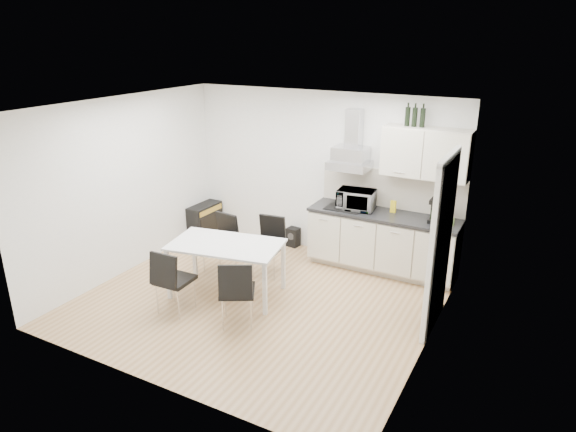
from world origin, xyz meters
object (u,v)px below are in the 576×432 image
object	(u,v)px
chair_near_left	(175,281)
chair_far_left	(219,244)
floor_speaker	(293,237)
kitchenette	(387,219)
chair_near_right	(237,292)
chair_far_right	(268,247)
guitar_amp	(205,220)
dining_table	(226,249)

from	to	relation	value
chair_near_left	chair_far_left	bearing A→B (deg)	96.92
chair_far_left	floor_speaker	size ratio (longest dim) A/B	2.72
kitchenette	chair_near_right	bearing A→B (deg)	-115.60
chair_far_left	chair_far_right	xyz separation A→B (m)	(0.70, 0.24, 0.00)
guitar_amp	floor_speaker	size ratio (longest dim) A/B	2.11
chair_near_left	chair_near_right	distance (m)	0.88
kitchenette	chair_far_right	world-z (taller)	kitchenette
chair_near_left	kitchenette	bearing A→B (deg)	49.21
chair_far_left	floor_speaker	world-z (taller)	chair_far_left
dining_table	floor_speaker	world-z (taller)	dining_table
dining_table	chair_near_left	bearing A→B (deg)	-124.12
chair_near_right	guitar_amp	bearing A→B (deg)	104.98
chair_far_left	chair_far_right	size ratio (longest dim) A/B	1.00
chair_near_right	floor_speaker	distance (m)	2.57
chair_far_right	dining_table	bearing A→B (deg)	68.64
dining_table	chair_near_right	xyz separation A→B (m)	(0.56, -0.58, -0.23)
dining_table	chair_near_left	xyz separation A→B (m)	(-0.31, -0.71, -0.23)
chair_near_left	floor_speaker	world-z (taller)	chair_near_left
guitar_amp	floor_speaker	world-z (taller)	guitar_amp
kitchenette	chair_near_left	size ratio (longest dim) A/B	2.86
chair_near_left	chair_near_right	bearing A→B (deg)	6.53
chair_far_right	floor_speaker	xyz separation A→B (m)	(-0.17, 1.14, -0.28)
chair_far_right	chair_far_left	bearing A→B (deg)	12.03
chair_far_left	floor_speaker	distance (m)	1.51
chair_near_right	chair_far_right	bearing A→B (deg)	75.62
chair_far_left	chair_near_left	size ratio (longest dim) A/B	1.00
kitchenette	floor_speaker	bearing A→B (deg)	174.29
kitchenette	chair_far_right	size ratio (longest dim) A/B	2.86
chair_far_right	chair_near_left	size ratio (longest dim) A/B	1.00
dining_table	chair_near_right	world-z (taller)	chair_near_right
dining_table	floor_speaker	bearing A→B (deg)	78.84
dining_table	guitar_amp	size ratio (longest dim) A/B	2.36
chair_far_left	chair_near_right	distance (m)	1.54
dining_table	guitar_amp	distance (m)	2.33
chair_far_left	chair_near_right	world-z (taller)	same
chair_near_left	floor_speaker	xyz separation A→B (m)	(0.33, 2.63, -0.28)
dining_table	chair_near_right	bearing A→B (deg)	-56.67
kitchenette	dining_table	xyz separation A→B (m)	(-1.67, -1.75, -0.16)
chair_near_left	chair_near_right	world-z (taller)	same
kitchenette	guitar_amp	bearing A→B (deg)	-177.96
dining_table	chair_far_left	bearing A→B (deg)	122.95
guitar_amp	chair_far_left	bearing A→B (deg)	-43.13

